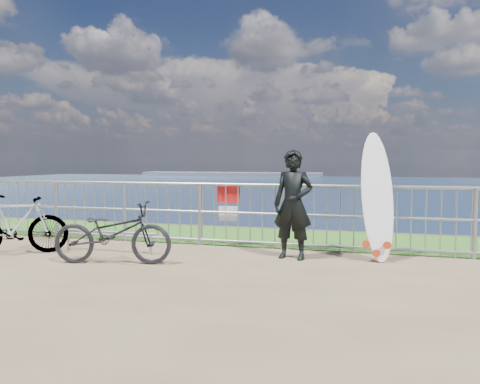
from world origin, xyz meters
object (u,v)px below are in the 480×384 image
(surfer, at_px, (293,204))
(surfboard, at_px, (377,201))
(bicycle_far, at_px, (15,224))
(bicycle_near, at_px, (113,233))

(surfer, relative_size, surfboard, 0.86)
(bicycle_far, bearing_deg, surfer, -109.51)
(surfboard, relative_size, bicycle_far, 1.21)
(surfer, bearing_deg, bicycle_far, -160.01)
(surfer, xyz_separation_m, bicycle_near, (-2.51, -1.06, -0.39))
(bicycle_near, bearing_deg, bicycle_far, 72.05)
(bicycle_near, distance_m, bicycle_far, 1.89)
(surfer, bearing_deg, bicycle_near, -148.41)
(bicycle_near, height_order, bicycle_far, bicycle_far)
(surfboard, height_order, bicycle_near, surfboard)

